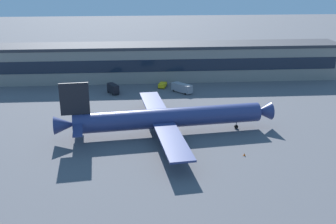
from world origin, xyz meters
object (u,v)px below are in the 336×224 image
(airliner, at_px, (166,118))
(traffic_cone_0, at_px, (244,154))
(pushback_tractor, at_px, (163,85))
(fuel_truck, at_px, (182,88))
(stair_truck, at_px, (113,88))

(airliner, height_order, traffic_cone_0, airliner)
(pushback_tractor, bearing_deg, airliner, -92.46)
(fuel_truck, distance_m, traffic_cone_0, 55.58)
(airliner, xyz_separation_m, pushback_tractor, (2.00, 46.57, -3.66))
(fuel_truck, xyz_separation_m, traffic_cone_0, (9.56, -54.73, -1.52))
(airliner, relative_size, traffic_cone_0, 85.86)
(stair_truck, xyz_separation_m, fuel_truck, (25.70, -0.61, -0.10))
(fuel_truck, distance_m, pushback_tractor, 10.14)
(fuel_truck, bearing_deg, pushback_tractor, 133.15)
(stair_truck, bearing_deg, pushback_tractor, 19.81)
(stair_truck, relative_size, traffic_cone_0, 8.98)
(fuel_truck, height_order, traffic_cone_0, fuel_truck)
(airliner, xyz_separation_m, fuel_truck, (8.91, 39.20, -2.82))
(airliner, bearing_deg, pushback_tractor, 87.54)
(fuel_truck, height_order, pushback_tractor, fuel_truck)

